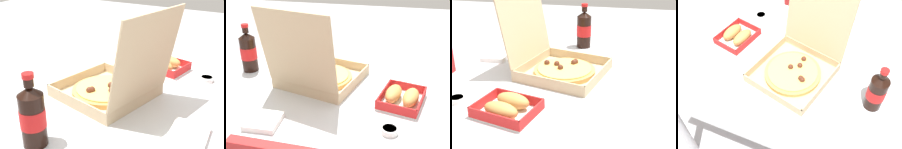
% 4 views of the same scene
% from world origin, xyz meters
% --- Properties ---
extents(dining_table, '(1.10, 0.81, 0.71)m').
position_xyz_m(dining_table, '(0.00, 0.00, 0.63)').
color(dining_table, silver).
rests_on(dining_table, ground_plane).
extents(pizza_box_open, '(0.39, 0.44, 0.35)m').
position_xyz_m(pizza_box_open, '(0.09, -0.02, 0.76)').
color(pizza_box_open, tan).
rests_on(pizza_box_open, dining_table).
extents(bread_side_box, '(0.19, 0.22, 0.06)m').
position_xyz_m(bread_side_box, '(-0.27, 0.05, 0.74)').
color(bread_side_box, white).
rests_on(bread_side_box, dining_table).
extents(cola_bottle, '(0.07, 0.07, 0.22)m').
position_xyz_m(cola_bottle, '(0.44, -0.08, 0.81)').
color(cola_bottle, black).
rests_on(cola_bottle, dining_table).
extents(paper_menu, '(0.25, 0.21, 0.00)m').
position_xyz_m(paper_menu, '(-0.29, -0.22, 0.71)').
color(paper_menu, white).
rests_on(paper_menu, dining_table).
extents(napkin_pile, '(0.12, 0.12, 0.02)m').
position_xyz_m(napkin_pile, '(0.18, 0.30, 0.72)').
color(napkin_pile, white).
rests_on(napkin_pile, dining_table).
extents(dipping_sauce_cup, '(0.06, 0.06, 0.02)m').
position_xyz_m(dipping_sauce_cup, '(-0.23, 0.25, 0.72)').
color(dipping_sauce_cup, white).
rests_on(dipping_sauce_cup, dining_table).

